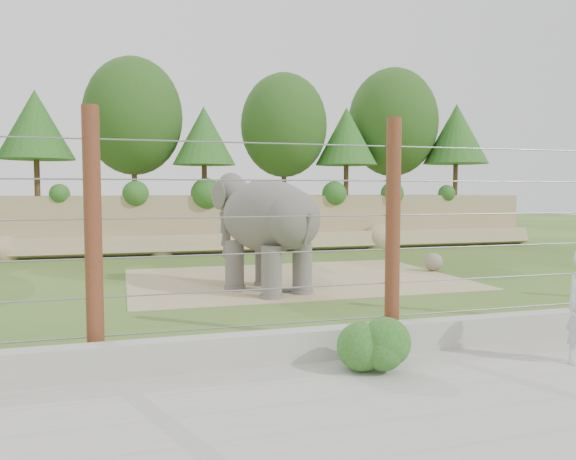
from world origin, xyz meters
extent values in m
plane|color=#365920|center=(0.00, 0.00, 0.00)|extent=(90.00, 90.00, 0.00)
cube|color=#9C8C61|center=(0.00, 13.00, 1.25)|extent=(30.00, 4.00, 2.50)
cube|color=#9C8C61|center=(0.00, 10.70, 0.35)|extent=(30.00, 1.37, 1.07)
cylinder|color=#3F2B19|center=(-8.00, 12.50, 3.29)|extent=(0.24, 0.24, 1.58)
sphere|color=#224E19|center=(-8.00, 12.50, 5.42)|extent=(3.60, 3.60, 3.60)
cylinder|color=#3F2B19|center=(-4.00, 13.00, 3.46)|extent=(0.24, 0.24, 1.92)
sphere|color=#224E19|center=(-4.00, 13.00, 6.07)|extent=(4.40, 4.40, 4.40)
cylinder|color=#3F2B19|center=(-1.00, 11.80, 3.20)|extent=(0.24, 0.24, 1.40)
sphere|color=#224E19|center=(-1.00, 11.80, 5.10)|extent=(3.20, 3.20, 3.20)
cylinder|color=#3F2B19|center=(3.00, 12.80, 3.41)|extent=(0.24, 0.24, 1.82)
sphere|color=#224E19|center=(3.00, 12.80, 5.88)|extent=(4.16, 4.16, 4.16)
cylinder|color=#3F2B19|center=(6.00, 12.20, 3.25)|extent=(0.24, 0.24, 1.50)
sphere|color=#224E19|center=(6.00, 12.20, 5.29)|extent=(3.44, 3.44, 3.44)
cylinder|color=#3F2B19|center=(9.00, 13.20, 3.51)|extent=(0.24, 0.24, 2.03)
sphere|color=#224E19|center=(9.00, 13.20, 6.27)|extent=(4.64, 4.64, 4.64)
cylinder|color=#3F2B19|center=(12.00, 12.00, 3.32)|extent=(0.24, 0.24, 1.64)
sphere|color=#224E19|center=(12.00, 12.00, 5.55)|extent=(3.76, 3.76, 3.76)
cube|color=tan|center=(0.50, 3.00, 0.01)|extent=(10.00, 7.00, 0.02)
cube|color=#262628|center=(-0.34, 1.07, 0.04)|extent=(1.00, 0.60, 0.03)
sphere|color=gray|center=(5.50, 3.22, 0.33)|extent=(0.61, 0.61, 0.61)
cube|color=#A19D96|center=(0.00, -5.00, 0.25)|extent=(26.00, 0.35, 0.50)
cube|color=#A19D96|center=(0.00, -7.00, 0.01)|extent=(26.00, 4.00, 0.01)
cylinder|color=#522612|center=(-5.00, -4.50, 2.00)|extent=(0.26, 0.26, 4.00)
cylinder|color=#522612|center=(0.00, -4.50, 2.00)|extent=(0.26, 0.26, 4.00)
cylinder|color=gray|center=(0.00, -4.50, 0.50)|extent=(20.00, 0.02, 0.02)
cylinder|color=gray|center=(0.00, -4.50, 1.10)|extent=(20.00, 0.02, 0.02)
cylinder|color=gray|center=(0.00, -4.50, 1.70)|extent=(20.00, 0.02, 0.02)
cylinder|color=gray|center=(0.00, -4.50, 2.30)|extent=(20.00, 0.02, 0.02)
cylinder|color=gray|center=(0.00, -4.50, 2.90)|extent=(20.00, 0.02, 0.02)
cylinder|color=gray|center=(0.00, -4.50, 3.50)|extent=(20.00, 0.02, 0.02)
sphere|color=#235318|center=(-1.00, -5.80, 0.39)|extent=(0.76, 0.76, 0.76)
camera|label=1|loc=(-4.58, -13.42, 2.73)|focal=35.00mm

